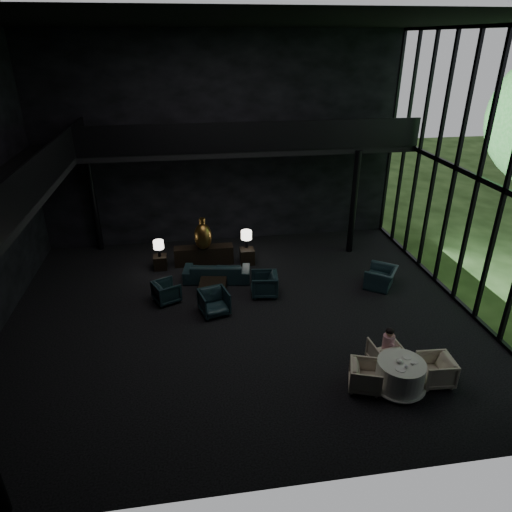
{
  "coord_description": "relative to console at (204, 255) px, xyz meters",
  "views": [
    {
      "loc": [
        -1.36,
        -11.72,
        7.66
      ],
      "look_at": [
        0.51,
        0.5,
        1.74
      ],
      "focal_mm": 32.0,
      "sensor_mm": 36.0,
      "label": 1
    }
  ],
  "objects": [
    {
      "name": "saucer",
      "position": [
        4.61,
        -7.51,
        0.41
      ],
      "size": [
        0.21,
        0.21,
        0.01
      ],
      "primitive_type": "cylinder",
      "rotation": [
        0.0,
        0.0,
        -0.37
      ],
      "color": "white",
      "rests_on": "dining_table"
    },
    {
      "name": "mezzanine_left",
      "position": [
        -5.04,
        -3.74,
        3.65
      ],
      "size": [
        2.0,
        12.0,
        0.25
      ],
      "primitive_type": "cube",
      "color": "black",
      "rests_on": "wall_left"
    },
    {
      "name": "lounge_armchair_east",
      "position": [
        1.84,
        -2.62,
        0.13
      ],
      "size": [
        0.96,
        1.01,
        0.95
      ],
      "primitive_type": "imported",
      "rotation": [
        0.0,
        0.0,
        -1.69
      ],
      "color": "#20353C",
      "rests_on": "floor"
    },
    {
      "name": "wall_front",
      "position": [
        0.96,
        -9.74,
        3.65
      ],
      "size": [
        14.0,
        0.04,
        8.0
      ],
      "primitive_type": "cube",
      "color": "black",
      "rests_on": "ground"
    },
    {
      "name": "wall_back",
      "position": [
        0.96,
        2.26,
        3.65
      ],
      "size": [
        14.0,
        0.04,
        8.0
      ],
      "primitive_type": "cube",
      "color": "black",
      "rests_on": "ground"
    },
    {
      "name": "cereal_bowl",
      "position": [
        4.25,
        -7.46,
        0.44
      ],
      "size": [
        0.16,
        0.16,
        0.08
      ],
      "primitive_type": "ellipsoid",
      "color": "white",
      "rests_on": "dining_table"
    },
    {
      "name": "plate_a",
      "position": [
        4.17,
        -7.69,
        0.41
      ],
      "size": [
        0.3,
        0.3,
        0.02
      ],
      "primitive_type": "cylinder",
      "rotation": [
        0.0,
        0.0,
        0.2
      ],
      "color": "white",
      "rests_on": "dining_table"
    },
    {
      "name": "lounge_armchair_south",
      "position": [
        0.14,
        -3.49,
        0.12
      ],
      "size": [
        1.09,
        1.05,
        0.93
      ],
      "primitive_type": "imported",
      "rotation": [
        0.0,
        0.0,
        0.26
      ],
      "color": "#183545",
      "rests_on": "floor"
    },
    {
      "name": "bronze_urn",
      "position": [
        0.0,
        -0.19,
        0.85
      ],
      "size": [
        0.64,
        0.64,
        1.19
      ],
      "color": "brown",
      "rests_on": "console"
    },
    {
      "name": "dining_table",
      "position": [
        4.3,
        -7.48,
        -0.02
      ],
      "size": [
        1.29,
        1.29,
        0.75
      ],
      "color": "white",
      "rests_on": "floor"
    },
    {
      "name": "table_lamp_right",
      "position": [
        1.6,
        -0.05,
        0.71
      ],
      "size": [
        0.4,
        0.4,
        0.67
      ],
      "color": "black",
      "rests_on": "side_table_right"
    },
    {
      "name": "dining_chair_west",
      "position": [
        3.49,
        -7.36,
        0.03
      ],
      "size": [
        0.88,
        0.91,
        0.75
      ],
      "primitive_type": "imported",
      "rotation": [
        0.0,
        0.0,
        1.23
      ],
      "color": "silver",
      "rests_on": "floor"
    },
    {
      "name": "side_table_left",
      "position": [
        -1.6,
        -0.18,
        -0.09
      ],
      "size": [
        0.47,
        0.47,
        0.52
      ],
      "primitive_type": "cube",
      "color": "black",
      "rests_on": "floor"
    },
    {
      "name": "mezzanine_back",
      "position": [
        1.96,
        1.26,
        3.65
      ],
      "size": [
        12.0,
        2.0,
        0.25
      ],
      "primitive_type": "cube",
      "color": "black",
      "rests_on": "wall_back"
    },
    {
      "name": "column_nw",
      "position": [
        -4.04,
        1.96,
        1.65
      ],
      "size": [
        0.24,
        0.24,
        4.0
      ],
      "primitive_type": "cylinder",
      "color": "black",
      "rests_on": "floor"
    },
    {
      "name": "column_ne",
      "position": [
        5.76,
        0.26,
        1.65
      ],
      "size": [
        0.24,
        0.24,
        4.0
      ],
      "primitive_type": "cylinder",
      "color": "black",
      "rests_on": "floor"
    },
    {
      "name": "coffee_table",
      "position": [
        0.18,
        -2.22,
        -0.15
      ],
      "size": [
        1.0,
        1.0,
        0.39
      ],
      "primitive_type": "cube",
      "rotation": [
        0.0,
        0.0,
        -0.16
      ],
      "color": "black",
      "rests_on": "floor"
    },
    {
      "name": "curtain_wall",
      "position": [
        7.91,
        -3.74,
        3.65
      ],
      "size": [
        0.2,
        12.0,
        8.0
      ],
      "primitive_type": null,
      "color": "black",
      "rests_on": "ground"
    },
    {
      "name": "console",
      "position": [
        0.0,
        0.0,
        0.0
      ],
      "size": [
        2.17,
        0.49,
        0.69
      ],
      "primitive_type": "cube",
      "color": "black",
      "rests_on": "floor"
    },
    {
      "name": "railing_left",
      "position": [
        -4.04,
        -3.74,
        4.25
      ],
      "size": [
        0.06,
        12.0,
        1.0
      ],
      "primitive_type": "cube",
      "color": "black",
      "rests_on": "mezzanine_left"
    },
    {
      "name": "lounge_armchair_west",
      "position": [
        -1.31,
        -2.55,
        0.03
      ],
      "size": [
        0.94,
        0.96,
        0.76
      ],
      "primitive_type": "imported",
      "rotation": [
        0.0,
        0.0,
        2.0
      ],
      "color": "#1E3447",
      "rests_on": "floor"
    },
    {
      "name": "window_armchair",
      "position": [
        5.83,
        -2.67,
        0.11
      ],
      "size": [
        1.17,
        1.25,
        0.92
      ],
      "primitive_type": "imported",
      "rotation": [
        0.0,
        0.0,
        -2.19
      ],
      "color": "#1A2E3E",
      "rests_on": "floor"
    },
    {
      "name": "side_table_right",
      "position": [
        1.6,
        -0.2,
        -0.06
      ],
      "size": [
        0.52,
        0.52,
        0.57
      ],
      "primitive_type": "cube",
      "color": "black",
      "rests_on": "floor"
    },
    {
      "name": "ceiling",
      "position": [
        0.96,
        -3.74,
        7.65
      ],
      "size": [
        14.0,
        12.0,
        0.02
      ],
      "primitive_type": "cube",
      "color": "black",
      "rests_on": "ground"
    },
    {
      "name": "plate_b",
      "position": [
        4.51,
        -7.31,
        0.41
      ],
      "size": [
        0.25,
        0.25,
        0.01
      ],
      "primitive_type": "cylinder",
      "rotation": [
        0.0,
        0.0,
        0.19
      ],
      "color": "white",
      "rests_on": "dining_table"
    },
    {
      "name": "railing_back",
      "position": [
        1.96,
        0.26,
        4.25
      ],
      "size": [
        12.0,
        0.06,
        1.0
      ],
      "primitive_type": "cube",
      "color": "black",
      "rests_on": "mezzanine_back"
    },
    {
      "name": "floor",
      "position": [
        0.96,
        -3.74,
        -0.35
      ],
      "size": [
        14.0,
        12.0,
        0.02
      ],
      "primitive_type": "cube",
      "color": "black",
      "rests_on": "ground"
    },
    {
      "name": "child",
      "position": [
        4.37,
        -6.58,
        0.42
      ],
      "size": [
        0.3,
        0.3,
        0.64
      ],
      "rotation": [
        0.0,
        0.0,
        3.14
      ],
      "color": "#CB8691",
      "rests_on": "dining_chair_north"
    },
    {
      "name": "cream_pot",
      "position": [
        4.31,
        -7.68,
        0.44
      ],
      "size": [
        0.08,
        0.08,
        0.08
      ],
      "primitive_type": "cylinder",
      "rotation": [
        0.0,
        0.0,
        -0.23
      ],
      "color": "#99999E",
      "rests_on": "dining_table"
    },
    {
      "name": "table_lamp_left",
      "position": [
        -1.6,
        -0.23,
        0.61
      ],
      "size": [
        0.37,
        0.37,
        0.62
      ],
      "color": "black",
      "rests_on": "side_table_left"
    },
    {
      "name": "dining_chair_north",
      "position": [
        4.31,
        -6.54,
        -0.01
      ],
      "size": [
        0.7,
        0.66,
        0.67
      ],
      "primitive_type": "imported",
      "rotation": [
        0.0,
        0.0,
        3.23
      ],
      "color": "#BEB4A2",
      "rests_on": "floor"
    },
    {
      "name": "coffee_cup",
      "position": [
        4.51,
        -7.58,
        0.45
      ],
      "size": [
        0.1,
        0.1,
        0.06
      ],
      "primitive_type": "cylinder",
      "rotation": [
        0.0,
        0.0,
        0.27
      ],
      "color": "white",
      "rests_on": "saucer"
    },
    {
      "name": "sofa",
      "position": [
        0.38,
        -1.36,
        0.15
      ],
      "size": [
        2.6,
        1.12,
        0.98
      ],
      "primitive_type": "imported",
      "rotation": [
        0.0,
        0.0,
        2.98
      ],
      "color": "#273A45",
      "rests_on": "floor"
    },
    {
      "name": "dining_chair_east",
      "position": [
        5.25,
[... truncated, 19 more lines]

